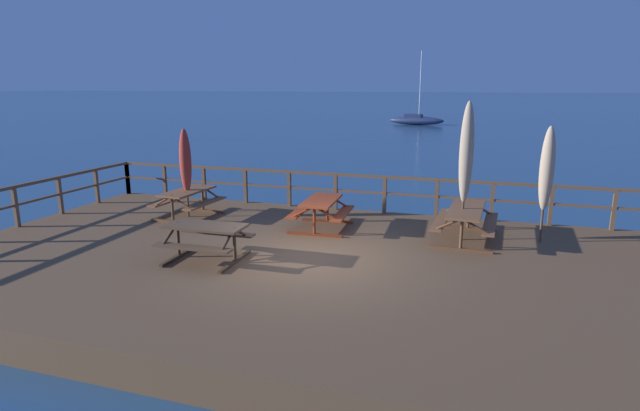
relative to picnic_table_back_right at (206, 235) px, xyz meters
name	(u,v)px	position (x,y,z in m)	size (l,w,h in m)	color
ground_plane	(310,285)	(2.04, 0.79, -1.17)	(600.00, 600.00, 0.00)	navy
wooden_deck	(310,272)	(2.04, 0.79, -0.86)	(16.41, 9.14, 0.62)	brown
railing_waterside_far	(360,187)	(2.04, 5.21, 0.18)	(16.21, 0.10, 1.09)	brown
railing_side_left	(15,199)	(-6.02, 0.79, 0.18)	(0.10, 8.94, 1.09)	brown
picnic_table_back_right	(206,235)	(0.00, 0.00, 0.00)	(1.71, 1.44, 0.78)	brown
picnic_table_front_left	(188,198)	(-2.34, 3.06, 0.00)	(1.50, 1.84, 0.78)	brown
picnic_table_mid_centre	(466,217)	(5.11, 3.22, 0.01)	(1.49, 2.24, 0.78)	brown
picnic_table_front_right	(321,208)	(1.55, 3.07, 0.00)	(1.50, 1.79, 0.78)	#993819
patio_umbrella_short_mid	(547,169)	(6.81, 3.56, 1.18)	(0.32, 0.32, 2.72)	#4C3828
patio_umbrella_short_back	(185,161)	(-2.37, 3.10, 1.01)	(0.32, 0.32, 2.46)	#4C3828
patio_umbrella_tall_back_right	(466,153)	(5.03, 3.16, 1.52)	(0.32, 0.32, 3.27)	#4C3828
sailboat_distant	(416,120)	(-2.10, 47.76, -0.65)	(6.15, 2.32, 7.72)	navy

